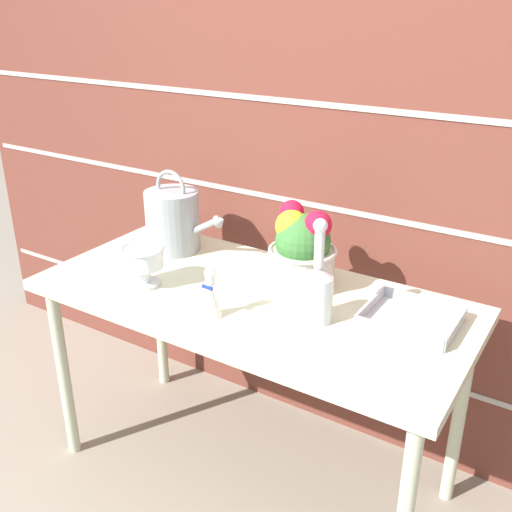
{
  "coord_description": "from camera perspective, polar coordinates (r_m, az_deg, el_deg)",
  "views": [
    {
      "loc": [
        0.93,
        -1.44,
        1.62
      ],
      "look_at": [
        0.0,
        0.03,
        0.86
      ],
      "focal_mm": 42.0,
      "sensor_mm": 36.0,
      "label": 1
    }
  ],
  "objects": [
    {
      "name": "crystal_pedestal_bowl",
      "position": [
        1.97,
        -10.69,
        -0.38
      ],
      "size": [
        0.14,
        0.14,
        0.14
      ],
      "color": "silver",
      "rests_on": "patio_table"
    },
    {
      "name": "figurine_vase",
      "position": [
        1.77,
        -4.31,
        -3.88
      ],
      "size": [
        0.07,
        0.07,
        0.16
      ],
      "color": "white",
      "rests_on": "patio_table"
    },
    {
      "name": "brick_wall",
      "position": [
        2.17,
        6.13,
        9.66
      ],
      "size": [
        3.6,
        0.08,
        2.2
      ],
      "color": "brown",
      "rests_on": "ground_plane"
    },
    {
      "name": "glass_decanter",
      "position": [
        1.73,
        5.88,
        -3.1
      ],
      "size": [
        0.09,
        0.09,
        0.32
      ],
      "color": "silver",
      "rests_on": "patio_table"
    },
    {
      "name": "wire_tray",
      "position": [
        1.81,
        14.53,
        -5.92
      ],
      "size": [
        0.26,
        0.23,
        0.04
      ],
      "color": "#B7B7BC",
      "rests_on": "patio_table"
    },
    {
      "name": "flower_planter",
      "position": [
        1.92,
        4.4,
        0.63
      ],
      "size": [
        0.22,
        0.22,
        0.28
      ],
      "color": "beige",
      "rests_on": "patio_table"
    },
    {
      "name": "ground_plane",
      "position": [
        2.36,
        -0.45,
        -19.83
      ],
      "size": [
        12.0,
        12.0,
        0.0
      ],
      "primitive_type": "plane",
      "color": "gray"
    },
    {
      "name": "patio_table",
      "position": [
        1.96,
        -0.51,
        -5.44
      ],
      "size": [
        1.41,
        0.65,
        0.74
      ],
      "color": "beige",
      "rests_on": "ground_plane"
    },
    {
      "name": "watering_can",
      "position": [
        2.23,
        -7.89,
        3.42
      ],
      "size": [
        0.34,
        0.2,
        0.31
      ],
      "color": "#93999E",
      "rests_on": "patio_table"
    }
  ]
}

